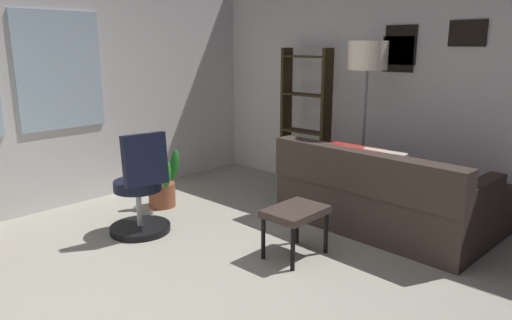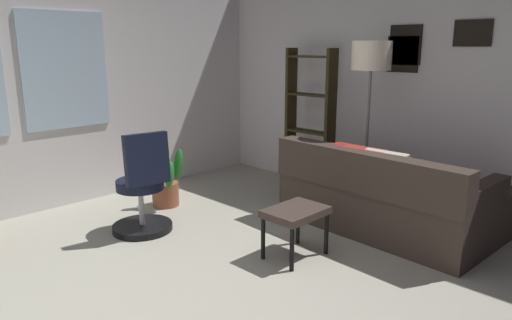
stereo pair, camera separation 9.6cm
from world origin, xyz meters
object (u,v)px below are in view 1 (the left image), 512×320
footstool (295,215)px  potted_plant (163,183)px  bookshelf (306,127)px  couch (393,198)px  office_chair (141,195)px  floor_lamp (367,66)px

footstool → potted_plant: bearing=90.1°
footstool → bookshelf: bookshelf is taller
couch → footstool: 1.15m
office_chair → bookshelf: bookshelf is taller
footstool → potted_plant: 1.82m
office_chair → bookshelf: 2.26m
footstool → bookshelf: bearing=35.1°
couch → office_chair: bearing=136.0°
office_chair → potted_plant: 0.77m
couch → bookshelf: bearing=70.0°
office_chair → potted_plant: size_ratio=1.38×
couch → potted_plant: couch is taller
couch → footstool: bearing=164.9°
office_chair → potted_plant: (0.59, 0.48, -0.11)m
bookshelf → floor_lamp: size_ratio=0.96×
bookshelf → office_chair: bearing=175.1°
couch → potted_plant: size_ratio=2.80×
potted_plant → couch: bearing=-62.3°
footstool → office_chair: 1.47m
footstool → office_chair: size_ratio=0.52×
footstool → bookshelf: size_ratio=0.30×
office_chair → bookshelf: bearing=-4.9°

